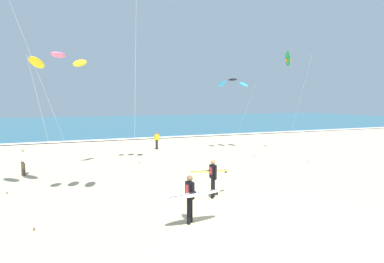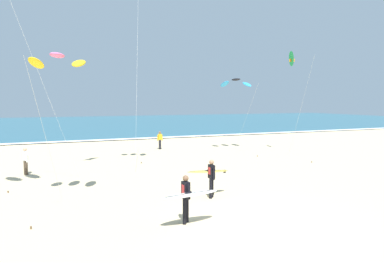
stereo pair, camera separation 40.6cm
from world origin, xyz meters
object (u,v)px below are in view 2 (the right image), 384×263
at_px(kite_arc_rose_far, 57,61).
at_px(kite_arc_charcoal_low, 236,83).
at_px(bystander_white_top, 25,161).
at_px(bystander_yellow_top, 160,140).
at_px(kite_delta_emerald_near, 292,59).
at_px(surfer_lead, 188,195).
at_px(surfer_trailing, 210,174).

bearing_deg(kite_arc_rose_far, kite_arc_charcoal_low, 36.56).
distance_m(kite_arc_charcoal_low, bystander_white_top, 17.62).
distance_m(kite_arc_rose_far, bystander_yellow_top, 16.86).
bearing_deg(kite_delta_emerald_near, kite_arc_charcoal_low, 137.94).
bearing_deg(bystander_white_top, kite_delta_emerald_near, 3.51).
bearing_deg(kite_arc_charcoal_low, bystander_white_top, -165.22).
xyz_separation_m(kite_delta_emerald_near, kite_arc_charcoal_low, (-3.43, 3.09, -1.83)).
height_order(surfer_lead, kite_arc_rose_far, kite_arc_rose_far).
distance_m(surfer_lead, kite_arc_charcoal_low, 19.23).
height_order(kite_delta_emerald_near, kite_arc_rose_far, kite_delta_emerald_near).
distance_m(surfer_lead, kite_arc_rose_far, 7.77).
xyz_separation_m(kite_arc_rose_far, bystander_white_top, (-1.81, 6.46, -5.11)).
height_order(kite_arc_rose_far, bystander_white_top, kite_arc_rose_far).
bearing_deg(surfer_lead, kite_arc_rose_far, 130.83).
relative_size(kite_arc_charcoal_low, bystander_white_top, 3.92).
distance_m(surfer_lead, bystander_white_top, 12.45).
xyz_separation_m(bystander_yellow_top, bystander_white_top, (-10.30, -7.18, 0.00)).
bearing_deg(kite_arc_rose_far, bystander_white_top, 105.64).
xyz_separation_m(surfer_trailing, bystander_yellow_top, (2.37, 15.41, -0.23)).
bearing_deg(kite_arc_charcoal_low, bystander_yellow_top, 154.45).
bearing_deg(bystander_yellow_top, kite_arc_charcoal_low, -25.55).
distance_m(kite_delta_emerald_near, bystander_yellow_top, 13.12).
distance_m(kite_delta_emerald_near, bystander_white_top, 20.95).
xyz_separation_m(surfer_lead, bystander_yellow_top, (4.54, 18.22, -0.23)).
xyz_separation_m(kite_arc_charcoal_low, bystander_yellow_top, (-6.02, 2.88, -5.04)).
bearing_deg(bystander_yellow_top, surfer_trailing, -98.75).
xyz_separation_m(surfer_trailing, kite_delta_emerald_near, (11.82, 9.44, 6.65)).
bearing_deg(kite_arc_charcoal_low, surfer_lead, -124.54).
height_order(kite_delta_emerald_near, bystander_white_top, kite_delta_emerald_near).
bearing_deg(surfer_lead, bystander_white_top, 117.57).
distance_m(surfer_trailing, kite_arc_charcoal_low, 15.83).
bearing_deg(kite_delta_emerald_near, surfer_trailing, -141.39).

